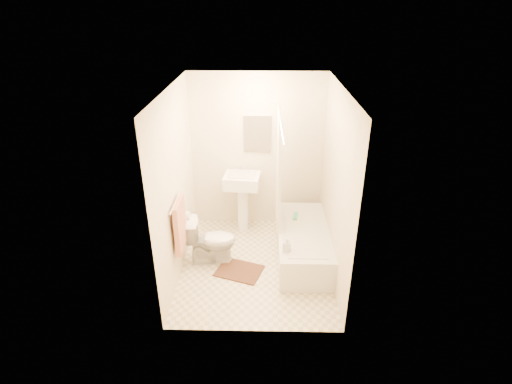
{
  "coord_description": "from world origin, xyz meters",
  "views": [
    {
      "loc": [
        0.1,
        -4.48,
        3.32
      ],
      "look_at": [
        0.0,
        0.25,
        1.0
      ],
      "focal_mm": 28.0,
      "sensor_mm": 36.0,
      "label": 1
    }
  ],
  "objects_px": {
    "sink": "(243,200)",
    "bathtub": "(303,243)",
    "toilet": "(211,241)",
    "bath_mat": "(239,271)",
    "soap_bottle": "(287,244)"
  },
  "relations": [
    {
      "from": "bath_mat",
      "to": "bathtub",
      "type": "bearing_deg",
      "value": 22.84
    },
    {
      "from": "sink",
      "to": "bath_mat",
      "type": "bearing_deg",
      "value": -84.55
    },
    {
      "from": "sink",
      "to": "soap_bottle",
      "type": "relative_size",
      "value": 5.09
    },
    {
      "from": "sink",
      "to": "toilet",
      "type": "bearing_deg",
      "value": -109.4
    },
    {
      "from": "toilet",
      "to": "bathtub",
      "type": "distance_m",
      "value": 1.27
    },
    {
      "from": "bath_mat",
      "to": "soap_bottle",
      "type": "xyz_separation_m",
      "value": [
        0.61,
        -0.15,
        0.54
      ]
    },
    {
      "from": "bathtub",
      "to": "bath_mat",
      "type": "xyz_separation_m",
      "value": [
        -0.87,
        -0.37,
        -0.21
      ]
    },
    {
      "from": "toilet",
      "to": "bath_mat",
      "type": "height_order",
      "value": "toilet"
    },
    {
      "from": "toilet",
      "to": "bathtub",
      "type": "xyz_separation_m",
      "value": [
        1.26,
        0.12,
        -0.11
      ]
    },
    {
      "from": "toilet",
      "to": "bathtub",
      "type": "relative_size",
      "value": 0.42
    },
    {
      "from": "toilet",
      "to": "sink",
      "type": "bearing_deg",
      "value": -29.56
    },
    {
      "from": "toilet",
      "to": "soap_bottle",
      "type": "distance_m",
      "value": 1.1
    },
    {
      "from": "sink",
      "to": "bathtub",
      "type": "distance_m",
      "value": 1.17
    },
    {
      "from": "sink",
      "to": "bathtub",
      "type": "bearing_deg",
      "value": -34.46
    },
    {
      "from": "toilet",
      "to": "bath_mat",
      "type": "relative_size",
      "value": 1.15
    }
  ]
}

